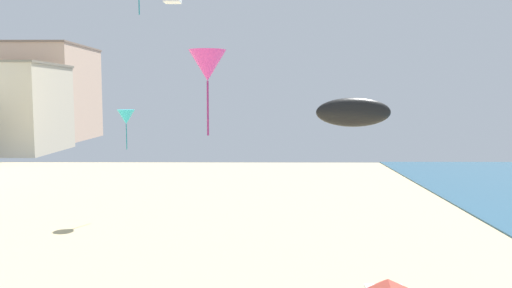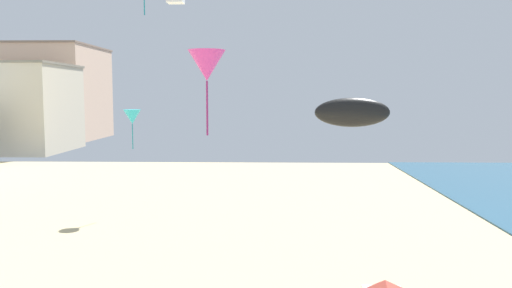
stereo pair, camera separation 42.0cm
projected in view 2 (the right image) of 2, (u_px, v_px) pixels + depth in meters
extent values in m
cube|color=beige|center=(2.00, 109.00, 69.39)|extent=(17.38, 13.67, 11.45)
cube|color=gray|center=(0.00, 65.00, 68.82)|extent=(17.73, 13.94, 0.30)
cube|color=beige|center=(58.00, 94.00, 87.67)|extent=(13.06, 17.94, 15.47)
cube|color=#89715E|center=(57.00, 47.00, 86.91)|extent=(13.33, 18.30, 0.30)
pyramid|color=#D14C3D|center=(385.00, 286.00, 14.31)|extent=(1.10, 1.10, 0.35)
ellipsoid|color=black|center=(352.00, 112.00, 16.05)|extent=(2.34, 0.65, 0.91)
cone|color=#2DB7CC|center=(132.00, 117.00, 33.26)|extent=(1.13, 1.13, 0.92)
cylinder|color=teal|center=(133.00, 137.00, 33.38)|extent=(0.06, 0.06, 1.64)
cone|color=#DB3D9E|center=(207.00, 65.00, 16.96)|extent=(1.24, 1.24, 1.01)
cylinder|color=#992A6E|center=(207.00, 108.00, 17.10)|extent=(0.07, 0.07, 1.80)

